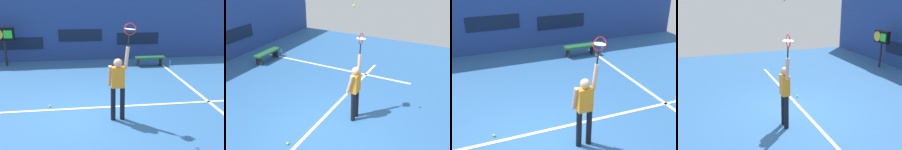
{
  "view_description": "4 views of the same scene",
  "coord_description": "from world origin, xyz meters",
  "views": [
    {
      "loc": [
        -0.17,
        -6.9,
        3.21
      ],
      "look_at": [
        0.74,
        -0.05,
        1.13
      ],
      "focal_mm": 42.1,
      "sensor_mm": 36.0,
      "label": 1
    },
    {
      "loc": [
        -5.29,
        -3.07,
        4.59
      ],
      "look_at": [
        0.51,
        -0.1,
        1.5
      ],
      "focal_mm": 41.9,
      "sensor_mm": 36.0,
      "label": 2
    },
    {
      "loc": [
        -1.66,
        -5.58,
        4.34
      ],
      "look_at": [
        0.6,
        0.16,
        1.55
      ],
      "focal_mm": 47.47,
      "sensor_mm": 36.0,
      "label": 3
    },
    {
      "loc": [
        7.3,
        -2.54,
        3.54
      ],
      "look_at": [
        0.7,
        -0.29,
        1.42
      ],
      "focal_mm": 43.3,
      "sensor_mm": 36.0,
      "label": 4
    }
  ],
  "objects": [
    {
      "name": "sponsor_banner_starboard",
      "position": [
        3.0,
        6.58,
        1.07
      ],
      "size": [
        2.2,
        0.03,
        0.6
      ],
      "primitive_type": "cube",
      "color": "#0C1933"
    },
    {
      "name": "sponsor_banner_center",
      "position": [
        0.0,
        6.58,
        1.29
      ],
      "size": [
        2.2,
        0.03,
        0.6
      ],
      "primitive_type": "cube",
      "color": "#0C1933"
    },
    {
      "name": "tennis_player",
      "position": [
        0.84,
        -0.49,
        1.01
      ],
      "size": [
        0.55,
        0.31,
        1.99
      ],
      "color": "black",
      "rests_on": "ground_plane"
    },
    {
      "name": "water_bottle",
      "position": [
        4.24,
        4.95,
        0.12
      ],
      "size": [
        0.07,
        0.07,
        0.24
      ],
      "primitive_type": "cylinder",
      "color": "#338CD8",
      "rests_on": "ground_plane"
    },
    {
      "name": "court_sideline",
      "position": [
        3.88,
        2.0,
        0.01
      ],
      "size": [
        0.1,
        7.0,
        0.01
      ],
      "primitive_type": "cube",
      "color": "white",
      "rests_on": "ground_plane"
    },
    {
      "name": "court_baseline",
      "position": [
        0.0,
        0.34,
        0.01
      ],
      "size": [
        10.0,
        0.1,
        0.01
      ],
      "primitive_type": "cube",
      "color": "white",
      "rests_on": "ground_plane"
    },
    {
      "name": "court_bench",
      "position": [
        3.23,
        4.95,
        0.34
      ],
      "size": [
        1.4,
        0.36,
        0.45
      ],
      "color": "#1E592D",
      "rests_on": "ground_plane"
    },
    {
      "name": "sponsor_banner_portside",
      "position": [
        -3.0,
        6.58,
        0.94
      ],
      "size": [
        2.2,
        0.03,
        0.6
      ],
      "primitive_type": "cube",
      "color": "#0C1933"
    },
    {
      "name": "back_wall",
      "position": [
        0.0,
        6.7,
        1.68
      ],
      "size": [
        18.0,
        0.2,
        3.37
      ],
      "primitive_type": "cube",
      "color": "navy",
      "rests_on": "ground_plane"
    },
    {
      "name": "scoreboard_clock",
      "position": [
        -3.56,
        5.85,
        1.43
      ],
      "size": [
        0.96,
        0.2,
        1.82
      ],
      "color": "black",
      "rests_on": "ground_plane"
    },
    {
      "name": "tennis_racket",
      "position": [
        1.13,
        -0.49,
        2.4
      ],
      "size": [
        0.34,
        0.27,
        0.62
      ],
      "color": "black"
    },
    {
      "name": "spare_ball",
      "position": [
        -1.07,
        0.58,
        0.03
      ],
      "size": [
        0.07,
        0.07,
        0.07
      ],
      "primitive_type": "sphere",
      "color": "#CCE033",
      "rests_on": "ground_plane"
    },
    {
      "name": "ground_plane",
      "position": [
        0.0,
        0.0,
        0.0
      ],
      "size": [
        18.0,
        18.0,
        0.0
      ],
      "primitive_type": "plane",
      "color": "#2D609E"
    }
  ]
}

